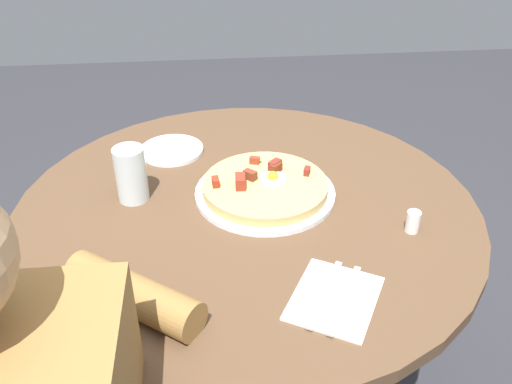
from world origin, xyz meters
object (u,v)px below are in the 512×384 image
Objects in this scene: knife at (325,293)px; water_glass at (131,174)px; bread_plate at (172,150)px; fork at (345,299)px; breakfast_pizza at (265,186)px; dining_table at (247,265)px; pizza_plate at (265,193)px; salt_shaker at (413,222)px.

knife is 0.50m from water_glass.
fork is (0.31, -0.57, 0.00)m from bread_plate.
water_glass is at bearing 177.05° from breakfast_pizza.
dining_table is at bearing -56.35° from bread_plate.
breakfast_pizza reaches higher than fork.
water_glass is at bearing 74.85° from knife.
pizza_plate is 1.96× the size of bread_plate.
breakfast_pizza is 0.31m from bread_plate.
salt_shaker is (0.28, -0.16, -0.00)m from breakfast_pizza.
knife is (0.28, -0.56, 0.00)m from bread_plate.
breakfast_pizza is (-0.00, 0.00, 0.02)m from pizza_plate.
breakfast_pizza is at bearing -46.04° from bread_plate.
salt_shaker is at bearing -17.23° from water_glass.
water_glass is 0.60m from salt_shaker.
bread_plate is at bearing 123.65° from dining_table.
pizza_plate reaches higher than bread_plate.
knife is at bearing -69.49° from dining_table.
bread_plate is 3.43× the size of salt_shaker.
salt_shaker is at bearing -22.74° from knife.
salt_shaker is (0.33, -0.13, 0.20)m from dining_table.
fork is at bearing -134.42° from salt_shaker.
water_glass is at bearing 176.86° from pizza_plate.
fork is (0.14, -0.32, 0.18)m from dining_table.
pizza_plate is 6.72× the size of salt_shaker.
bread_plate is 0.23m from water_glass.
pizza_plate is 1.12× the size of breakfast_pizza.
dining_table is at bearing -11.16° from water_glass.
bread_plate is (-0.17, 0.26, 0.18)m from dining_table.
knife reaches higher than dining_table.
pizza_plate reaches higher than dining_table.
pizza_plate is 0.36m from fork.
dining_table is 5.63× the size of fork.
water_glass reaches higher than fork.
fork is at bearing -43.08° from water_glass.
breakfast_pizza is at bearing 150.08° from salt_shaker.
water_glass reaches higher than breakfast_pizza.
salt_shaker is (0.22, 0.17, 0.02)m from knife.
water_glass is (-0.08, -0.21, 0.06)m from bread_plate.
bread_plate is 0.62m from knife.
dining_table is 5.63× the size of knife.
dining_table is 0.21m from breakfast_pizza.
fork is 1.44× the size of water_glass.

